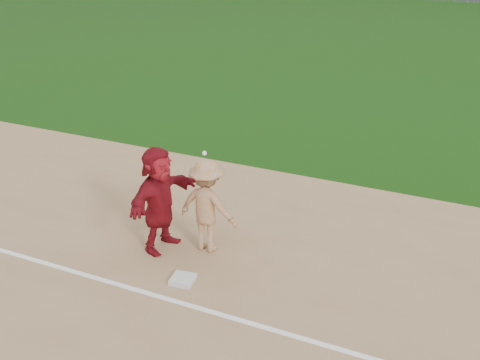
% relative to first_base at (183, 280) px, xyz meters
% --- Properties ---
extents(ground, '(160.00, 160.00, 0.00)m').
position_rel_first_base_xyz_m(ground, '(0.27, 0.24, -0.06)').
color(ground, '#143B0B').
rests_on(ground, ground).
extents(foul_line, '(60.00, 0.10, 0.01)m').
position_rel_first_base_xyz_m(foul_line, '(0.27, -0.56, -0.04)').
color(foul_line, white).
rests_on(foul_line, infield_dirt).
extents(first_base, '(0.45, 0.45, 0.09)m').
position_rel_first_base_xyz_m(first_base, '(0.00, 0.00, 0.00)').
color(first_base, silver).
rests_on(first_base, infield_dirt).
extents(base_runner, '(0.81, 1.94, 2.03)m').
position_rel_first_base_xyz_m(base_runner, '(-0.96, 0.86, 0.97)').
color(base_runner, maroon).
rests_on(base_runner, infield_dirt).
extents(first_base_play, '(1.19, 0.77, 2.14)m').
position_rel_first_base_xyz_m(first_base_play, '(-0.14, 1.19, 0.86)').
color(first_base_play, '#99999C').
rests_on(first_base_play, infield_dirt).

